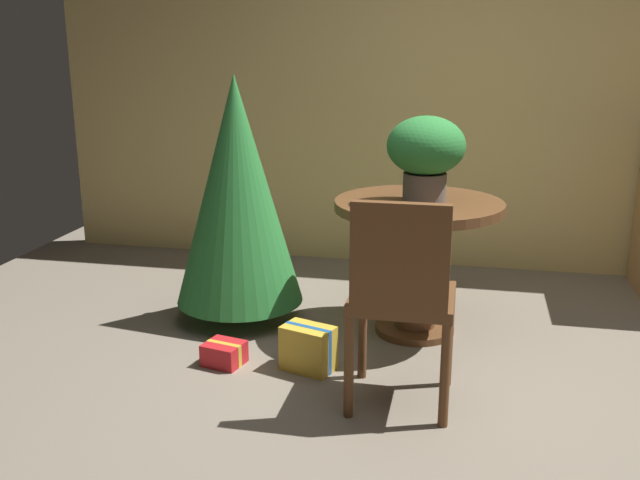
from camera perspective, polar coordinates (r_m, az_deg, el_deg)
ground_plane at (r=3.49m, az=9.24°, el=-12.41°), size 6.60×6.60×0.00m
back_wall_panel at (r=5.30m, az=11.12°, el=11.73°), size 6.00×0.10×2.60m
round_dining_table at (r=4.06m, az=7.69°, el=-0.18°), size 0.93×0.93×0.77m
flower_vase at (r=3.89m, az=8.34°, el=6.91°), size 0.42×0.42×0.47m
wooden_chair_near at (r=3.18m, az=6.42°, el=-4.04°), size 0.46×0.44×0.98m
holiday_tree at (r=4.20m, az=-6.55°, el=3.83°), size 0.75×0.75×1.44m
gift_box_gold at (r=3.69m, az=-0.94°, el=-8.53°), size 0.29×0.23×0.24m
gift_box_red at (r=3.81m, az=-7.56°, el=-8.86°), size 0.23×0.21×0.12m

